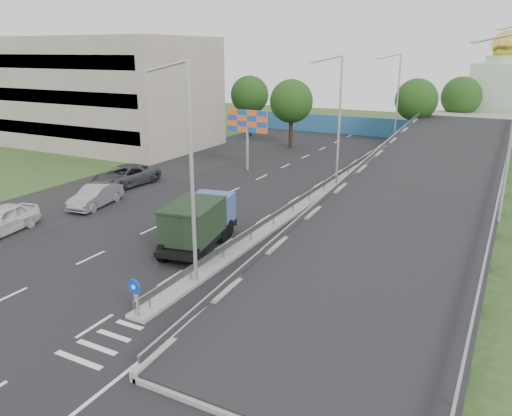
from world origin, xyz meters
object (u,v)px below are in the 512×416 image
Objects in this scene: sign_bollard at (136,298)px; lamp_post_far at (396,95)px; parked_car_b at (96,196)px; parked_car_c at (125,176)px; dump_truck at (199,221)px; lamp_post_near at (188,165)px; church at (500,94)px; parked_car_a at (1,220)px; billboard at (247,125)px; lamp_post_mid at (337,115)px.

sign_bollard is 44.08m from lamp_post_far.
parked_car_c is at bearing 101.39° from parked_car_b.
parked_car_b is (-13.16, -32.98, -5.03)m from lamp_post_far.
parked_car_b is (-10.81, 2.94, -0.77)m from dump_truck.
lamp_post_near is 1.52× the size of dump_truck.
lamp_post_near is (0.11, 3.83, 4.77)m from sign_bollard.
parked_car_a is at bearing -114.11° from church.
billboard is 19.34m from dump_truck.
sign_bollard is 27.53m from billboard.
sign_bollard is 0.36× the size of parked_car_b.
church reaches higher than sign_bollard.
lamp_post_near is 2.14× the size of parked_car_b.
parked_car_b is at bearing -63.55° from parked_car_c.
lamp_post_near is at bearing -37.26° from parked_car_b.
sign_bollard is 21.98m from parked_car_c.
lamp_post_mid is at bearing 44.97° from parked_car_a.
church is 52.53m from parked_car_b.
church reaches higher than lamp_post_far.
billboard is 1.09× the size of parked_car_a.
lamp_post_mid is 9.47m from billboard.
sign_bollard is 16.97m from parked_car_b.
church reaches higher than billboard.
sign_bollard is 0.17× the size of lamp_post_mid.
lamp_post_near is 1.00× the size of lamp_post_mid.
lamp_post_mid reaches higher than dump_truck.
lamp_post_near is at bearing -70.87° from dump_truck.
dump_truck is at bearing -24.39° from parked_car_b.
parked_car_b is at bearing 72.26° from parked_car_a.
dump_truck reaches higher than parked_car_b.
church reaches higher than lamp_post_near.
lamp_post_near is 20.07m from parked_car_c.
lamp_post_near is 54.90m from church.
parked_car_c is (-15.12, 12.23, -4.97)m from lamp_post_near.
parked_car_b is at bearing -135.39° from lamp_post_mid.
lamp_post_far is 42.45m from parked_car_a.
dump_truck is (-2.34, -35.92, -4.26)m from lamp_post_far.
parked_car_c is (-25.01, -41.77, -4.47)m from church.
parked_car_c is at bearing 136.70° from dump_truck.
lamp_post_mid reaches higher than parked_car_b.
dump_truck is 11.23m from parked_car_b.
sign_bollard is 58.84m from church.
sign_bollard is 0.17× the size of lamp_post_far.
parked_car_b is (-23.05, -46.98, -4.54)m from church.
lamp_post_mid is 20.00m from lamp_post_far.
lamp_post_near is 15.00m from parked_car_a.
billboard is at bearing 112.49° from lamp_post_near.
church is 2.08× the size of dump_truck.
lamp_post_near reaches higher than sign_bollard.
church is at bearing 54.76° from lamp_post_far.
dump_truck is (-2.34, -15.92, -4.26)m from lamp_post_mid.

